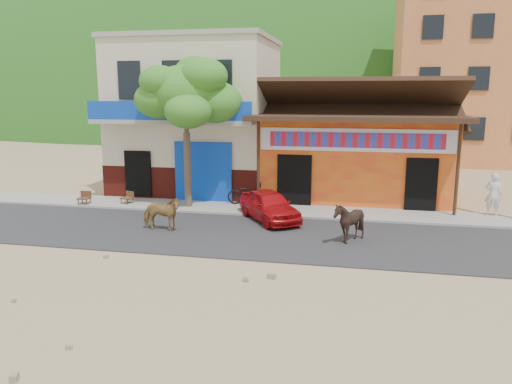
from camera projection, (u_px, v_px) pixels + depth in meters
ground at (276, 263)px, 13.99m from camera, size 120.00×120.00×0.00m
road at (288, 237)px, 16.38m from camera, size 60.00×5.00×0.04m
sidewalk at (301, 212)px, 19.74m from camera, size 60.00×2.00×0.12m
dance_club at (355, 157)px, 22.83m from camera, size 8.00×6.00×3.60m
cafe_building at (198, 118)px, 23.99m from camera, size 7.00×6.00×7.00m
apartment_front at (464, 73)px, 34.05m from camera, size 9.00×9.00×12.00m
hillside at (349, 45)px, 78.81m from camera, size 100.00×40.00×24.00m
tree at (187, 133)px, 19.86m from camera, size 3.00×3.00×6.00m
cow_tan at (161, 213)px, 17.04m from camera, size 1.42×0.65×1.20m
cow_dark at (349, 222)px, 15.70m from camera, size 1.42×1.32×1.32m
red_car at (269, 205)px, 18.41m from camera, size 2.99×3.48×1.13m
scooter at (249, 193)px, 20.67m from camera, size 1.85×0.78×0.95m
pedestrian at (493, 194)px, 18.80m from camera, size 0.68×0.55×1.62m
cafe_chair_left at (127, 193)px, 20.87m from camera, size 0.55×0.55×0.91m
cafe_chair_right at (84, 192)px, 20.75m from camera, size 0.49×0.49×0.98m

